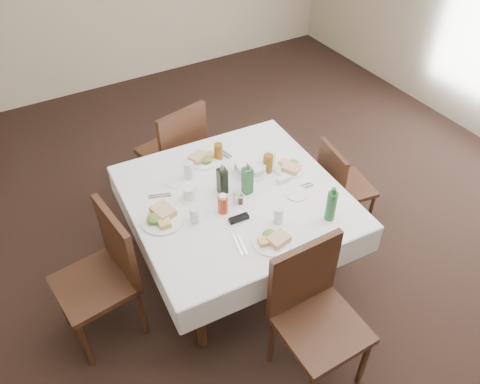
{
  "coord_description": "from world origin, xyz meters",
  "views": [
    {
      "loc": [
        -1.41,
        -2.04,
        2.94
      ],
      "look_at": [
        -0.2,
        0.06,
        0.8
      ],
      "focal_mm": 35.0,
      "sensor_mm": 36.0,
      "label": 1
    }
  ],
  "objects_px": {
    "oil_cruet_dark": "(222,180)",
    "chair_west": "(105,269)",
    "dining_table": "(236,202)",
    "water_s": "(279,215)",
    "coffee_mug": "(189,194)",
    "chair_north": "(177,148)",
    "water_w": "(195,215)",
    "water_e": "(270,161)",
    "chair_south": "(313,307)",
    "chair_east": "(339,182)",
    "water_n": "(189,170)",
    "green_bottle": "(331,205)",
    "bread_basket": "(251,168)",
    "oil_cruet_green": "(247,179)",
    "ketchup_bottle": "(223,204)"
  },
  "relations": [
    {
      "from": "chair_east",
      "to": "coffee_mug",
      "type": "distance_m",
      "value": 1.32
    },
    {
      "from": "water_s",
      "to": "oil_cruet_green",
      "type": "distance_m",
      "value": 0.36
    },
    {
      "from": "water_w",
      "to": "oil_cruet_green",
      "type": "distance_m",
      "value": 0.46
    },
    {
      "from": "bread_basket",
      "to": "green_bottle",
      "type": "height_order",
      "value": "green_bottle"
    },
    {
      "from": "bread_basket",
      "to": "coffee_mug",
      "type": "xyz_separation_m",
      "value": [
        -0.52,
        -0.04,
        0.0
      ]
    },
    {
      "from": "chair_south",
      "to": "chair_east",
      "type": "xyz_separation_m",
      "value": [
        0.97,
        0.92,
        -0.11
      ]
    },
    {
      "from": "chair_west",
      "to": "water_s",
      "type": "height_order",
      "value": "chair_west"
    },
    {
      "from": "chair_east",
      "to": "oil_cruet_dark",
      "type": "bearing_deg",
      "value": 175.71
    },
    {
      "from": "chair_north",
      "to": "green_bottle",
      "type": "relative_size",
      "value": 3.83
    },
    {
      "from": "chair_south",
      "to": "water_n",
      "type": "relative_size",
      "value": 7.73
    },
    {
      "from": "chair_south",
      "to": "ketchup_bottle",
      "type": "relative_size",
      "value": 6.88
    },
    {
      "from": "oil_cruet_dark",
      "to": "chair_west",
      "type": "bearing_deg",
      "value": -174.48
    },
    {
      "from": "water_s",
      "to": "oil_cruet_green",
      "type": "height_order",
      "value": "oil_cruet_green"
    },
    {
      "from": "water_e",
      "to": "oil_cruet_dark",
      "type": "relative_size",
      "value": 0.55
    },
    {
      "from": "dining_table",
      "to": "water_e",
      "type": "bearing_deg",
      "value": 19.84
    },
    {
      "from": "chair_east",
      "to": "water_s",
      "type": "distance_m",
      "value": 1.0
    },
    {
      "from": "coffee_mug",
      "to": "chair_north",
      "type": "bearing_deg",
      "value": 72.86
    },
    {
      "from": "chair_south",
      "to": "water_w",
      "type": "height_order",
      "value": "chair_south"
    },
    {
      "from": "dining_table",
      "to": "water_w",
      "type": "xyz_separation_m",
      "value": [
        -0.36,
        -0.1,
        0.13
      ]
    },
    {
      "from": "water_n",
      "to": "chair_north",
      "type": "bearing_deg",
      "value": 75.67
    },
    {
      "from": "water_e",
      "to": "coffee_mug",
      "type": "bearing_deg",
      "value": -179.34
    },
    {
      "from": "ketchup_bottle",
      "to": "coffee_mug",
      "type": "bearing_deg",
      "value": 120.69
    },
    {
      "from": "green_bottle",
      "to": "water_e",
      "type": "bearing_deg",
      "value": 94.75
    },
    {
      "from": "dining_table",
      "to": "chair_west",
      "type": "bearing_deg",
      "value": -178.91
    },
    {
      "from": "chair_west",
      "to": "water_w",
      "type": "relative_size",
      "value": 8.54
    },
    {
      "from": "water_s",
      "to": "chair_west",
      "type": "bearing_deg",
      "value": 162.06
    },
    {
      "from": "chair_north",
      "to": "chair_south",
      "type": "relative_size",
      "value": 0.98
    },
    {
      "from": "chair_east",
      "to": "water_w",
      "type": "distance_m",
      "value": 1.38
    },
    {
      "from": "oil_cruet_green",
      "to": "chair_south",
      "type": "bearing_deg",
      "value": -95.38
    },
    {
      "from": "dining_table",
      "to": "water_e",
      "type": "distance_m",
      "value": 0.42
    },
    {
      "from": "chair_south",
      "to": "oil_cruet_dark",
      "type": "bearing_deg",
      "value": 93.71
    },
    {
      "from": "water_n",
      "to": "water_w",
      "type": "bearing_deg",
      "value": -110.94
    },
    {
      "from": "green_bottle",
      "to": "dining_table",
      "type": "bearing_deg",
      "value": 129.29
    },
    {
      "from": "dining_table",
      "to": "bread_basket",
      "type": "bearing_deg",
      "value": 35.75
    },
    {
      "from": "chair_north",
      "to": "green_bottle",
      "type": "distance_m",
      "value": 1.58
    },
    {
      "from": "chair_north",
      "to": "water_w",
      "type": "relative_size",
      "value": 8.53
    },
    {
      "from": "water_s",
      "to": "water_w",
      "type": "xyz_separation_m",
      "value": [
        -0.47,
        0.28,
        0.0
      ]
    },
    {
      "from": "chair_north",
      "to": "water_w",
      "type": "distance_m",
      "value": 1.14
    },
    {
      "from": "chair_west",
      "to": "oil_cruet_dark",
      "type": "xyz_separation_m",
      "value": [
        0.92,
        0.09,
        0.31
      ]
    },
    {
      "from": "water_n",
      "to": "oil_cruet_dark",
      "type": "height_order",
      "value": "oil_cruet_dark"
    },
    {
      "from": "chair_west",
      "to": "water_e",
      "type": "height_order",
      "value": "chair_west"
    },
    {
      "from": "chair_south",
      "to": "bread_basket",
      "type": "relative_size",
      "value": 4.07
    },
    {
      "from": "bread_basket",
      "to": "chair_south",
      "type": "bearing_deg",
      "value": -101.64
    },
    {
      "from": "dining_table",
      "to": "ketchup_bottle",
      "type": "relative_size",
      "value": 10.32
    },
    {
      "from": "oil_cruet_green",
      "to": "ketchup_bottle",
      "type": "bearing_deg",
      "value": -159.34
    },
    {
      "from": "water_s",
      "to": "chair_south",
      "type": "bearing_deg",
      "value": -101.21
    },
    {
      "from": "dining_table",
      "to": "water_w",
      "type": "distance_m",
      "value": 0.4
    },
    {
      "from": "chair_north",
      "to": "oil_cruet_dark",
      "type": "height_order",
      "value": "oil_cruet_dark"
    },
    {
      "from": "dining_table",
      "to": "water_s",
      "type": "distance_m",
      "value": 0.41
    },
    {
      "from": "water_w",
      "to": "bread_basket",
      "type": "distance_m",
      "value": 0.64
    }
  ]
}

